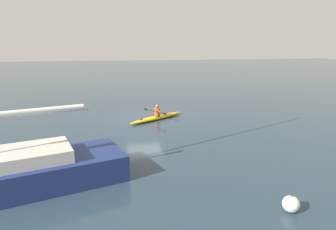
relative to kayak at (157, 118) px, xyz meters
The scene contains 5 objects.
ground_plane 1.10m from the kayak, 42.54° to the right, with size 160.00×160.00×0.00m, color #283D4C.
kayak is the anchor object (origin of this frame).
kayaker 0.46m from the kayak, 146.79° to the right, with size 1.31×1.98×0.77m.
sailboat_small_daysailer 11.56m from the kayak, 52.15° to the left, with size 9.33×4.82×11.79m.
mooring_buoy_white_far 12.52m from the kayak, 99.85° to the left, with size 0.54×0.54×0.58m.
Camera 1 is at (2.51, 20.31, 5.10)m, focal length 31.26 mm.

